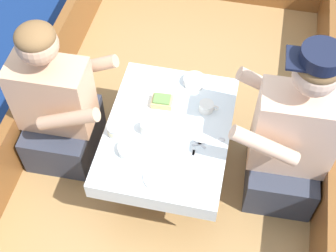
{
  "coord_description": "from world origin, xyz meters",
  "views": [
    {
      "loc": [
        0.3,
        -1.49,
        2.59
      ],
      "look_at": [
        0.0,
        -0.09,
        0.67
      ],
      "focal_mm": 50.0,
      "sensor_mm": 36.0,
      "label": 1
    }
  ],
  "objects_px": {
    "coffee_cup_port": "(207,107)",
    "coffee_cup_starboard": "(148,128)",
    "tin_can": "(114,131)",
    "person_starboard": "(290,141)",
    "person_port": "(57,107)",
    "sandwich": "(162,101)"
  },
  "relations": [
    {
      "from": "sandwich",
      "to": "tin_can",
      "type": "bearing_deg",
      "value": -129.41
    },
    {
      "from": "person_port",
      "to": "tin_can",
      "type": "xyz_separation_m",
      "value": [
        0.36,
        -0.12,
        0.05
      ]
    },
    {
      "from": "person_starboard",
      "to": "tin_can",
      "type": "relative_size",
      "value": 15.46
    },
    {
      "from": "coffee_cup_starboard",
      "to": "coffee_cup_port",
      "type": "bearing_deg",
      "value": 37.29
    },
    {
      "from": "person_starboard",
      "to": "coffee_cup_starboard",
      "type": "distance_m",
      "value": 0.72
    },
    {
      "from": "person_starboard",
      "to": "sandwich",
      "type": "bearing_deg",
      "value": -11.2
    },
    {
      "from": "person_starboard",
      "to": "coffee_cup_port",
      "type": "relative_size",
      "value": 9.84
    },
    {
      "from": "person_port",
      "to": "coffee_cup_starboard",
      "type": "bearing_deg",
      "value": -9.21
    },
    {
      "from": "sandwich",
      "to": "person_port",
      "type": "bearing_deg",
      "value": -168.11
    },
    {
      "from": "person_port",
      "to": "sandwich",
      "type": "xyz_separation_m",
      "value": [
        0.56,
        0.12,
        0.05
      ]
    },
    {
      "from": "coffee_cup_port",
      "to": "tin_can",
      "type": "height_order",
      "value": "tin_can"
    },
    {
      "from": "sandwich",
      "to": "coffee_cup_port",
      "type": "xyz_separation_m",
      "value": [
        0.24,
        0.02,
        -0.01
      ]
    },
    {
      "from": "tin_can",
      "to": "person_starboard",
      "type": "bearing_deg",
      "value": 8.37
    },
    {
      "from": "person_starboard",
      "to": "sandwich",
      "type": "relative_size",
      "value": 9.17
    },
    {
      "from": "person_port",
      "to": "tin_can",
      "type": "relative_size",
      "value": 13.95
    },
    {
      "from": "coffee_cup_port",
      "to": "person_starboard",
      "type": "bearing_deg",
      "value": -15.92
    },
    {
      "from": "person_starboard",
      "to": "tin_can",
      "type": "height_order",
      "value": "person_starboard"
    },
    {
      "from": "sandwich",
      "to": "coffee_cup_port",
      "type": "relative_size",
      "value": 1.07
    },
    {
      "from": "coffee_cup_port",
      "to": "coffee_cup_starboard",
      "type": "xyz_separation_m",
      "value": [
        -0.27,
        -0.21,
        0.01
      ]
    },
    {
      "from": "coffee_cup_port",
      "to": "tin_can",
      "type": "relative_size",
      "value": 1.57
    },
    {
      "from": "person_port",
      "to": "sandwich",
      "type": "height_order",
      "value": "person_port"
    },
    {
      "from": "sandwich",
      "to": "tin_can",
      "type": "relative_size",
      "value": 1.68
    }
  ]
}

